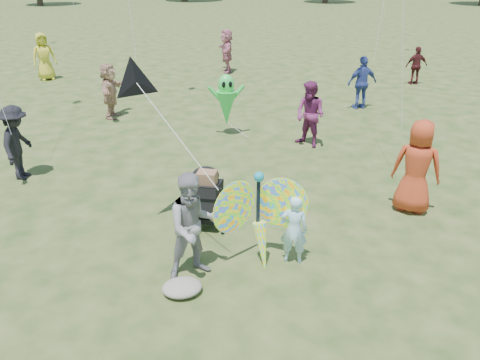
{
  "coord_description": "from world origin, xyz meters",
  "views": [
    {
      "loc": [
        -1.4,
        -5.64,
        4.51
      ],
      "look_at": [
        -0.2,
        1.5,
        1.1
      ],
      "focal_mm": 35.0,
      "sensor_mm": 36.0,
      "label": 1
    }
  ],
  "objects_px": {
    "adult_man": "(194,226)",
    "crowd_a": "(417,167)",
    "child_girl": "(294,230)",
    "crowd_h": "(416,66)",
    "butterfly_kite": "(260,218)",
    "crowd_b": "(17,143)",
    "alien_kite": "(226,102)",
    "crowd_c": "(362,83)",
    "crowd_j": "(227,51)",
    "crowd_d": "(110,91)",
    "crowd_e": "(310,115)",
    "crowd_g": "(44,57)",
    "jogging_stroller": "(207,193)"
  },
  "relations": [
    {
      "from": "crowd_h",
      "to": "crowd_a",
      "type": "bearing_deg",
      "value": 64.76
    },
    {
      "from": "child_girl",
      "to": "crowd_c",
      "type": "height_order",
      "value": "crowd_c"
    },
    {
      "from": "adult_man",
      "to": "crowd_b",
      "type": "relative_size",
      "value": 1.03
    },
    {
      "from": "crowd_j",
      "to": "butterfly_kite",
      "type": "relative_size",
      "value": 1.02
    },
    {
      "from": "adult_man",
      "to": "crowd_c",
      "type": "xyz_separation_m",
      "value": [
        6.16,
        8.24,
        -0.0
      ]
    },
    {
      "from": "child_girl",
      "to": "crowd_j",
      "type": "bearing_deg",
      "value": -73.94
    },
    {
      "from": "crowd_a",
      "to": "crowd_h",
      "type": "bearing_deg",
      "value": -85.96
    },
    {
      "from": "jogging_stroller",
      "to": "crowd_b",
      "type": "bearing_deg",
      "value": 164.06
    },
    {
      "from": "adult_man",
      "to": "crowd_d",
      "type": "distance_m",
      "value": 8.83
    },
    {
      "from": "crowd_d",
      "to": "crowd_e",
      "type": "height_order",
      "value": "crowd_e"
    },
    {
      "from": "adult_man",
      "to": "crowd_e",
      "type": "bearing_deg",
      "value": 42.32
    },
    {
      "from": "crowd_h",
      "to": "butterfly_kite",
      "type": "height_order",
      "value": "butterfly_kite"
    },
    {
      "from": "crowd_g",
      "to": "butterfly_kite",
      "type": "relative_size",
      "value": 1.05
    },
    {
      "from": "adult_man",
      "to": "alien_kite",
      "type": "distance_m",
      "value": 6.48
    },
    {
      "from": "crowd_h",
      "to": "butterfly_kite",
      "type": "bearing_deg",
      "value": 55.11
    },
    {
      "from": "crowd_c",
      "to": "crowd_j",
      "type": "height_order",
      "value": "crowd_j"
    },
    {
      "from": "crowd_j",
      "to": "child_girl",
      "type": "bearing_deg",
      "value": -2.06
    },
    {
      "from": "crowd_d",
      "to": "crowd_g",
      "type": "relative_size",
      "value": 0.9
    },
    {
      "from": "adult_man",
      "to": "crowd_a",
      "type": "bearing_deg",
      "value": 3.64
    },
    {
      "from": "crowd_b",
      "to": "crowd_g",
      "type": "relative_size",
      "value": 0.89
    },
    {
      "from": "crowd_g",
      "to": "crowd_d",
      "type": "bearing_deg",
      "value": -85.73
    },
    {
      "from": "crowd_h",
      "to": "crowd_j",
      "type": "height_order",
      "value": "crowd_j"
    },
    {
      "from": "crowd_b",
      "to": "alien_kite",
      "type": "relative_size",
      "value": 0.97
    },
    {
      "from": "crowd_j",
      "to": "alien_kite",
      "type": "relative_size",
      "value": 1.05
    },
    {
      "from": "alien_kite",
      "to": "crowd_c",
      "type": "bearing_deg",
      "value": 21.85
    },
    {
      "from": "crowd_a",
      "to": "jogging_stroller",
      "type": "height_order",
      "value": "crowd_a"
    },
    {
      "from": "crowd_j",
      "to": "butterfly_kite",
      "type": "xyz_separation_m",
      "value": [
        -1.52,
        -14.45,
        -0.1
      ]
    },
    {
      "from": "child_girl",
      "to": "crowd_h",
      "type": "relative_size",
      "value": 0.82
    },
    {
      "from": "crowd_c",
      "to": "butterfly_kite",
      "type": "distance_m",
      "value": 9.56
    },
    {
      "from": "crowd_a",
      "to": "crowd_h",
      "type": "xyz_separation_m",
      "value": [
        5.28,
        9.7,
        -0.19
      ]
    },
    {
      "from": "butterfly_kite",
      "to": "alien_kite",
      "type": "height_order",
      "value": "alien_kite"
    },
    {
      "from": "crowd_b",
      "to": "crowd_d",
      "type": "relative_size",
      "value": 0.99
    },
    {
      "from": "adult_man",
      "to": "crowd_b",
      "type": "height_order",
      "value": "adult_man"
    },
    {
      "from": "crowd_b",
      "to": "butterfly_kite",
      "type": "relative_size",
      "value": 0.94
    },
    {
      "from": "butterfly_kite",
      "to": "crowd_e",
      "type": "bearing_deg",
      "value": 64.55
    },
    {
      "from": "crowd_d",
      "to": "crowd_e",
      "type": "xyz_separation_m",
      "value": [
        5.36,
        -3.46,
        0.01
      ]
    },
    {
      "from": "crowd_c",
      "to": "butterfly_kite",
      "type": "xyz_separation_m",
      "value": [
        -5.11,
        -8.08,
        -0.05
      ]
    },
    {
      "from": "crowd_h",
      "to": "jogging_stroller",
      "type": "bearing_deg",
      "value": 48.98
    },
    {
      "from": "crowd_d",
      "to": "crowd_c",
      "type": "bearing_deg",
      "value": -78.62
    },
    {
      "from": "crowd_c",
      "to": "crowd_j",
      "type": "xyz_separation_m",
      "value": [
        -3.59,
        6.38,
        0.05
      ]
    },
    {
      "from": "child_girl",
      "to": "crowd_e",
      "type": "relative_size",
      "value": 0.7
    },
    {
      "from": "crowd_d",
      "to": "crowd_h",
      "type": "bearing_deg",
      "value": -63.87
    },
    {
      "from": "crowd_e",
      "to": "alien_kite",
      "type": "bearing_deg",
      "value": -155.31
    },
    {
      "from": "crowd_h",
      "to": "alien_kite",
      "type": "bearing_deg",
      "value": 33.31
    },
    {
      "from": "crowd_g",
      "to": "alien_kite",
      "type": "height_order",
      "value": "crowd_g"
    },
    {
      "from": "butterfly_kite",
      "to": "child_girl",
      "type": "bearing_deg",
      "value": -8.9
    },
    {
      "from": "alien_kite",
      "to": "butterfly_kite",
      "type": "bearing_deg",
      "value": -93.14
    },
    {
      "from": "adult_man",
      "to": "crowd_j",
      "type": "height_order",
      "value": "crowd_j"
    },
    {
      "from": "crowd_d",
      "to": "crowd_b",
      "type": "bearing_deg",
      "value": 173.21
    },
    {
      "from": "crowd_b",
      "to": "crowd_c",
      "type": "distance_m",
      "value": 10.52
    }
  ]
}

